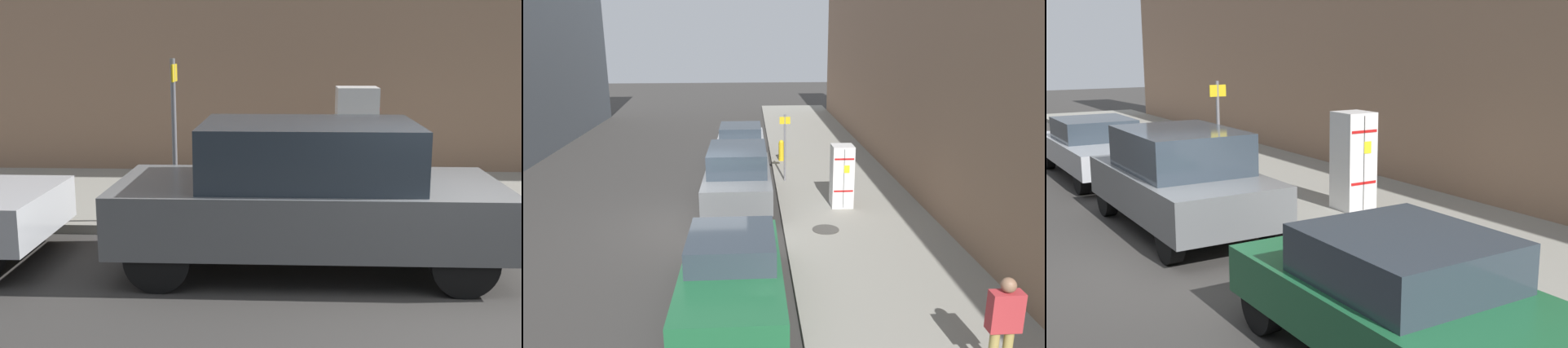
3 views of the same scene
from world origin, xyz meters
TOP-DOWN VIEW (x-y plane):
  - ground_plane at (0.00, 0.00)m, footprint 80.00×80.00m
  - sidewalk_slab at (-4.32, 0.00)m, footprint 4.23×44.00m
  - discarded_refrigerator at (-4.04, -0.78)m, footprint 0.62×0.67m
  - manhole_cover at (-3.31, 1.11)m, footprint 0.70×0.70m
  - street_sign_post at (-2.55, -3.50)m, footprint 0.36×0.07m
  - parked_suv_gray at (-0.98, -1.64)m, footprint 1.96×4.51m

SIDE VIEW (x-z plane):
  - ground_plane at x=0.00m, z-range 0.00..0.00m
  - sidewalk_slab at x=-4.32m, z-range 0.00..0.13m
  - manhole_cover at x=-3.31m, z-range 0.13..0.15m
  - parked_suv_gray at x=-0.98m, z-range 0.03..1.79m
  - discarded_refrigerator at x=-4.04m, z-range 0.13..1.97m
  - street_sign_post at x=-2.55m, z-range 0.28..2.60m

